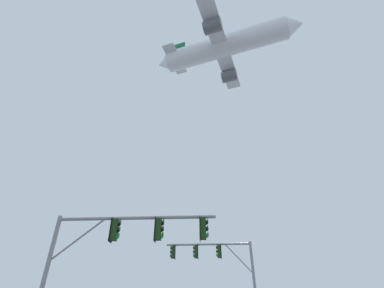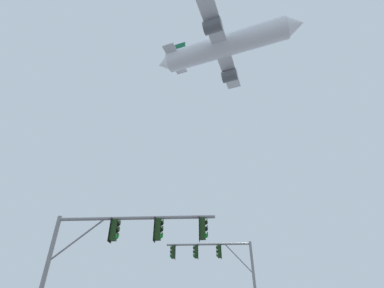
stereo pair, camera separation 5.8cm
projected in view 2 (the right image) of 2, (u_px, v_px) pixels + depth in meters
The scene contains 3 objects.
signal_pole_near at pixel (119, 242), 11.79m from camera, with size 7.26×0.61×5.51m.
signal_pole_far at pixel (218, 262), 19.93m from camera, with size 6.43×0.64×6.28m.
airplane at pixel (225, 46), 54.95m from camera, with size 29.64×22.89×8.23m.
Camera 2 is at (0.83, -4.95, 1.73)m, focal length 25.39 mm.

